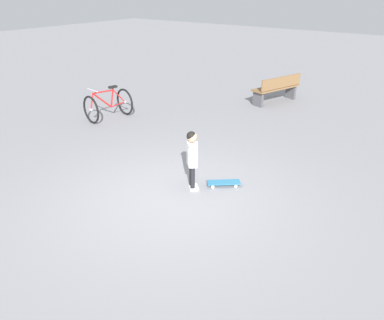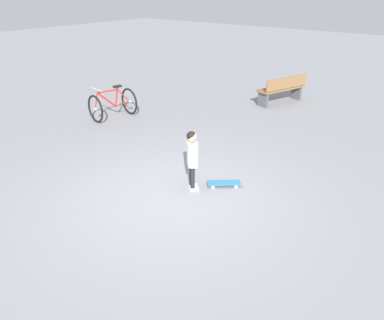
{
  "view_description": "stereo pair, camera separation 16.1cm",
  "coord_description": "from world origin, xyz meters",
  "px_view_note": "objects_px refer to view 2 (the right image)",
  "views": [
    {
      "loc": [
        -4.27,
        -3.56,
        3.28
      ],
      "look_at": [
        0.5,
        -0.06,
        0.55
      ],
      "focal_mm": 36.29,
      "sensor_mm": 36.0,
      "label": 1
    },
    {
      "loc": [
        -4.17,
        -3.68,
        3.28
      ],
      "look_at": [
        0.5,
        -0.06,
        0.55
      ],
      "focal_mm": 36.29,
      "sensor_mm": 36.0,
      "label": 2
    }
  ],
  "objects_px": {
    "street_bench": "(282,89)",
    "skateboard": "(224,183)",
    "bicycle_near": "(113,104)",
    "child_person": "(192,154)"
  },
  "relations": [
    {
      "from": "skateboard",
      "to": "child_person",
      "type": "bearing_deg",
      "value": 137.64
    },
    {
      "from": "child_person",
      "to": "skateboard",
      "type": "bearing_deg",
      "value": -42.36
    },
    {
      "from": "child_person",
      "to": "bicycle_near",
      "type": "height_order",
      "value": "child_person"
    },
    {
      "from": "street_bench",
      "to": "bicycle_near",
      "type": "bearing_deg",
      "value": 144.01
    },
    {
      "from": "skateboard",
      "to": "bicycle_near",
      "type": "distance_m",
      "value": 4.59
    },
    {
      "from": "skateboard",
      "to": "bicycle_near",
      "type": "relative_size",
      "value": 0.48
    },
    {
      "from": "street_bench",
      "to": "skateboard",
      "type": "bearing_deg",
      "value": -164.23
    },
    {
      "from": "child_person",
      "to": "skateboard",
      "type": "relative_size",
      "value": 1.88
    },
    {
      "from": "child_person",
      "to": "bicycle_near",
      "type": "xyz_separation_m",
      "value": [
        1.77,
        3.99,
        -0.28
      ]
    },
    {
      "from": "skateboard",
      "to": "bicycle_near",
      "type": "height_order",
      "value": "bicycle_near"
    }
  ]
}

